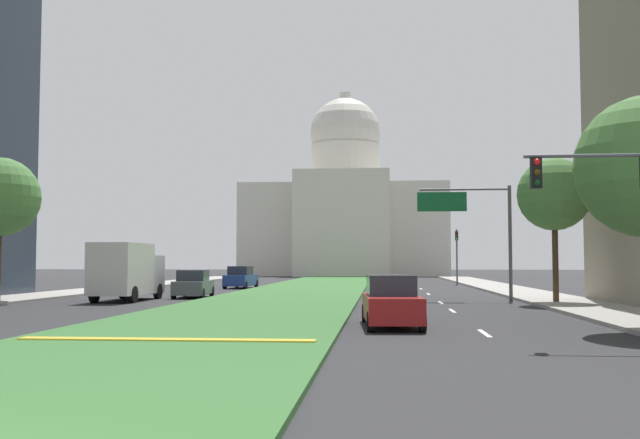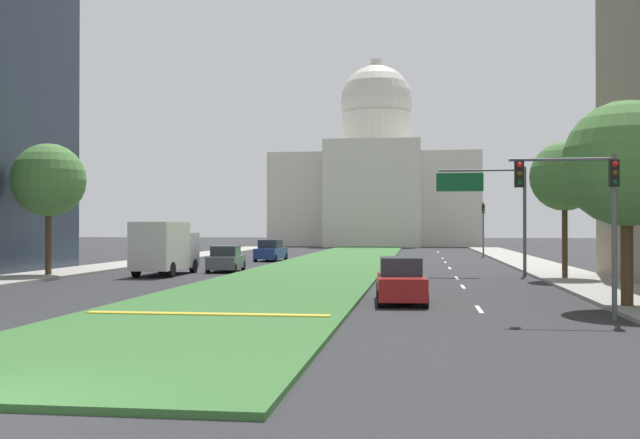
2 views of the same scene
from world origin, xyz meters
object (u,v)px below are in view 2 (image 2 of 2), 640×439
at_px(capitol_building, 376,183).
at_px(sedan_midblock, 226,260).
at_px(street_tree_right_near, 627,164).
at_px(street_tree_right_mid, 565,177).
at_px(sedan_distant, 271,251).
at_px(traffic_light_near_right, 586,199).
at_px(box_truck_delivery, 165,247).
at_px(overhead_guide_sign, 491,198).
at_px(street_tree_left_mid, 49,180).
at_px(sedan_lead_stopped, 401,281).
at_px(traffic_light_far_right, 483,222).

relative_size(capitol_building, sedan_midblock, 7.15).
bearing_deg(street_tree_right_near, street_tree_right_mid, 87.62).
xyz_separation_m(sedan_midblock, sedan_distant, (-0.11, 15.34, 0.05)).
distance_m(traffic_light_near_right, sedan_midblock, 29.23).
height_order(street_tree_right_mid, box_truck_delivery, street_tree_right_mid).
height_order(overhead_guide_sign, sedan_distant, overhead_guide_sign).
height_order(street_tree_left_mid, box_truck_delivery, street_tree_left_mid).
relative_size(sedan_lead_stopped, box_truck_delivery, 0.75).
distance_m(street_tree_right_mid, sedan_lead_stopped, 16.61).
distance_m(traffic_light_near_right, sedan_distant, 42.47).
distance_m(capitol_building, street_tree_right_mid, 76.34).
bearing_deg(overhead_guide_sign, sedan_lead_stopped, -106.69).
xyz_separation_m(capitol_building, traffic_light_near_right, (11.87, -93.04, -5.93)).
relative_size(street_tree_right_mid, box_truck_delivery, 1.18).
bearing_deg(overhead_guide_sign, sedan_midblock, 174.50).
relative_size(street_tree_right_mid, sedan_midblock, 1.73).
height_order(traffic_light_far_right, overhead_guide_sign, overhead_guide_sign).
relative_size(traffic_light_near_right, street_tree_left_mid, 0.67).
relative_size(traffic_light_near_right, overhead_guide_sign, 0.80).
height_order(street_tree_right_near, sedan_midblock, street_tree_right_near).
xyz_separation_m(street_tree_left_mid, sedan_lead_stopped, (20.63, -11.97, -4.80)).
height_order(traffic_light_far_right, street_tree_right_near, street_tree_right_near).
xyz_separation_m(capitol_building, sedan_lead_stopped, (5.98, -88.17, -8.91)).
bearing_deg(sedan_lead_stopped, street_tree_right_mid, 57.16).
bearing_deg(box_truck_delivery, traffic_light_far_right, 53.79).
xyz_separation_m(traffic_light_near_right, traffic_light_far_right, (0.84, 48.41, -0.48)).
bearing_deg(sedan_midblock, box_truck_delivery, -126.78).
bearing_deg(capitol_building, sedan_midblock, -94.68).
relative_size(sedan_lead_stopped, sedan_distant, 1.02).
xyz_separation_m(capitol_building, street_tree_right_near, (13.98, -89.62, -4.58)).
bearing_deg(street_tree_right_near, street_tree_left_mid, 154.89).
bearing_deg(overhead_guide_sign, traffic_light_far_right, 86.30).
xyz_separation_m(street_tree_right_mid, sedan_lead_stopped, (-8.62, -13.35, -4.84)).
distance_m(traffic_light_far_right, box_truck_delivery, 36.00).
distance_m(overhead_guide_sign, box_truck_delivery, 19.85).
bearing_deg(box_truck_delivery, street_tree_left_mid, -157.35).
distance_m(overhead_guide_sign, sedan_lead_stopped, 17.82).
xyz_separation_m(street_tree_right_near, sedan_distant, (-19.82, 35.07, -4.31)).
relative_size(capitol_building, traffic_light_near_right, 6.01).
distance_m(traffic_light_far_right, street_tree_right_mid, 30.34).
bearing_deg(sedan_midblock, traffic_light_far_right, 53.88).
xyz_separation_m(overhead_guide_sign, street_tree_right_mid, (3.62, -3.32, 1.02)).
bearing_deg(traffic_light_near_right, street_tree_right_mid, 81.49).
bearing_deg(sedan_lead_stopped, box_truck_delivery, 134.97).
relative_size(traffic_light_far_right, overhead_guide_sign, 0.80).
relative_size(overhead_guide_sign, sedan_lead_stopped, 1.36).
xyz_separation_m(street_tree_left_mid, street_tree_right_mid, (29.25, 1.38, 0.04)).
bearing_deg(sedan_distant, street_tree_right_mid, -44.77).
bearing_deg(sedan_midblock, sedan_distant, 90.42).
xyz_separation_m(traffic_light_near_right, street_tree_right_near, (2.11, 3.42, 1.35)).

